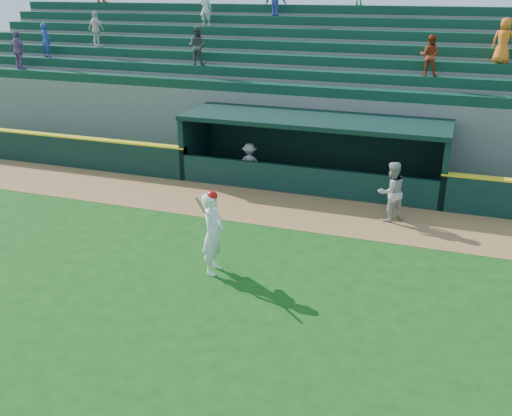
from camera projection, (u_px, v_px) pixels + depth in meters
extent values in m
plane|color=#124411|center=(235.00, 279.00, 14.18)|extent=(120.00, 120.00, 0.00)
cube|color=olive|center=(290.00, 210.00, 18.47)|extent=(40.00, 3.00, 0.01)
cube|color=black|center=(16.00, 146.00, 23.50)|extent=(15.50, 0.30, 1.20)
cube|color=yellow|center=(14.00, 131.00, 23.27)|extent=(15.50, 0.32, 0.06)
imported|color=#A8A8A2|center=(391.00, 192.00, 17.35)|extent=(1.16, 1.14, 1.88)
imported|color=#A7A7A2|center=(249.00, 163.00, 20.81)|extent=(1.06, 0.78, 1.47)
cube|color=#62625E|center=(311.00, 183.00, 20.93)|extent=(9.00, 2.60, 0.04)
cube|color=black|center=(196.00, 142.00, 21.94)|extent=(0.20, 2.60, 2.30)
cube|color=black|center=(446.00, 166.00, 19.09)|extent=(0.20, 2.60, 2.30)
cube|color=black|center=(321.00, 144.00, 21.65)|extent=(9.40, 0.20, 2.30)
cube|color=black|center=(314.00, 120.00, 20.06)|extent=(9.40, 2.80, 0.16)
cube|color=black|center=(303.00, 181.00, 19.68)|extent=(9.00, 0.16, 1.00)
cube|color=brown|center=(317.00, 171.00, 21.54)|extent=(8.40, 0.45, 0.10)
cube|color=slate|center=(324.00, 133.00, 22.00)|extent=(34.00, 0.85, 2.91)
cube|color=#0F3828|center=(325.00, 91.00, 21.29)|extent=(34.00, 0.60, 0.36)
cube|color=slate|center=(329.00, 123.00, 22.66)|extent=(34.00, 0.85, 3.36)
cube|color=#0F3828|center=(331.00, 76.00, 21.88)|extent=(34.00, 0.60, 0.36)
cube|color=slate|center=(334.00, 113.00, 23.33)|extent=(34.00, 0.85, 3.81)
cube|color=#0F3828|center=(336.00, 61.00, 22.46)|extent=(34.00, 0.60, 0.36)
cube|color=slate|center=(339.00, 104.00, 23.99)|extent=(34.00, 0.85, 4.26)
cube|color=#0F3828|center=(341.00, 47.00, 23.04)|extent=(34.00, 0.60, 0.36)
cube|color=slate|center=(343.00, 95.00, 24.65)|extent=(34.00, 0.85, 4.71)
cube|color=#0F3828|center=(346.00, 34.00, 23.62)|extent=(34.00, 0.60, 0.36)
cube|color=slate|center=(347.00, 87.00, 25.32)|extent=(34.00, 0.85, 5.16)
cube|color=#0F3828|center=(350.00, 22.00, 24.20)|extent=(34.00, 0.60, 0.36)
cube|color=slate|center=(351.00, 79.00, 25.98)|extent=(34.00, 0.85, 5.61)
cube|color=#0F3828|center=(355.00, 10.00, 24.78)|extent=(34.00, 0.60, 0.36)
cube|color=slate|center=(353.00, 77.00, 26.48)|extent=(34.50, 0.30, 5.61)
imported|color=orange|center=(504.00, 41.00, 20.26)|extent=(0.86, 0.67, 1.57)
imported|color=silver|center=(96.00, 29.00, 25.52)|extent=(0.96, 0.56, 1.54)
imported|color=#2A3E9A|center=(46.00, 40.00, 25.61)|extent=(0.61, 0.46, 1.49)
imported|color=#454545|center=(197.00, 46.00, 23.29)|extent=(0.74, 0.58, 1.51)
imported|color=#855898|center=(18.00, 50.00, 25.27)|extent=(1.03, 0.59, 1.64)
imported|color=silver|center=(206.00, 9.00, 25.26)|extent=(0.55, 0.37, 1.49)
imported|color=maroon|center=(430.00, 55.00, 20.46)|extent=(0.75, 0.61, 1.44)
imported|color=white|center=(213.00, 233.00, 14.16)|extent=(0.52, 0.78, 2.11)
sphere|color=red|center=(212.00, 196.00, 13.80)|extent=(0.27, 0.27, 0.27)
cylinder|color=tan|center=(202.00, 207.00, 13.75)|extent=(0.16, 0.53, 0.76)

